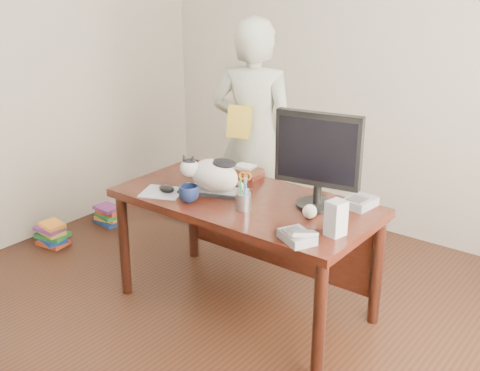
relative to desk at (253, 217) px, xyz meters
name	(u,v)px	position (x,y,z in m)	size (l,w,h in m)	color
room	(173,122)	(0.00, -0.68, 0.75)	(4.50, 4.50, 4.50)	black
desk	(253,217)	(0.00, 0.00, 0.00)	(1.60, 0.80, 0.75)	black
keyboard	(215,191)	(-0.21, -0.12, 0.16)	(0.47, 0.32, 0.03)	black
cat	(212,174)	(-0.22, -0.13, 0.27)	(0.41, 0.32, 0.24)	silver
monitor	(318,155)	(0.41, 0.06, 0.47)	(0.51, 0.29, 0.57)	black
pen_cup	(244,199)	(0.10, -0.22, 0.21)	(0.11, 0.11, 0.23)	gray
mousepad	(162,192)	(-0.47, -0.31, 0.15)	(0.31, 0.30, 0.01)	#AAAEB6
mouse	(167,189)	(-0.45, -0.29, 0.17)	(0.13, 0.11, 0.04)	black
coffee_mug	(189,194)	(-0.24, -0.31, 0.20)	(0.12, 0.12, 0.10)	#0D1635
phone	(298,236)	(0.57, -0.39, 0.18)	(0.23, 0.21, 0.09)	slate
speaker	(336,218)	(0.69, -0.20, 0.24)	(0.10, 0.11, 0.19)	#98989A
baseball	(310,212)	(0.47, -0.10, 0.19)	(0.08, 0.08, 0.08)	white
book_stack	(246,172)	(-0.23, 0.25, 0.18)	(0.21, 0.16, 0.08)	#431712
calculator	(360,202)	(0.61, 0.23, 0.17)	(0.16, 0.20, 0.06)	slate
person	(254,140)	(-0.45, 0.63, 0.28)	(0.64, 0.42, 1.76)	silver
held_book	(239,122)	(-0.45, 0.46, 0.45)	(0.19, 0.15, 0.23)	gold
book_pile_a	(52,234)	(-1.75, -0.28, -0.51)	(0.27, 0.22, 0.18)	#C23B1B
book_pile_b	(109,215)	(-1.72, 0.27, -0.53)	(0.26, 0.20, 0.15)	navy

